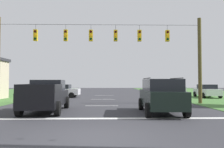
{
  "coord_description": "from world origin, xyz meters",
  "views": [
    {
      "loc": [
        0.4,
        -7.53,
        1.83
      ],
      "look_at": [
        0.89,
        14.75,
        2.6
      ],
      "focal_mm": 36.32,
      "sensor_mm": 36.0,
      "label": 1
    }
  ],
  "objects": [
    {
      "name": "lane_dash_2",
      "position": [
        0.0,
        23.12,
        0.0
      ],
      "size": [
        2.5,
        0.15,
        0.01
      ],
      "primitive_type": "cube",
      "rotation": [
        0.0,
        0.0,
        1.57
      ],
      "color": "white",
      "rests_on": "ground"
    },
    {
      "name": "stop_bar_stripe",
      "position": [
        0.0,
        3.82,
        0.0
      ],
      "size": [
        14.37,
        0.45,
        0.01
      ],
      "primitive_type": "cube",
      "color": "white",
      "rests_on": "ground"
    },
    {
      "name": "pickup_truck",
      "position": [
        -3.33,
        6.54,
        0.97
      ],
      "size": [
        2.48,
        5.48,
        1.95
      ],
      "color": "black",
      "rests_on": "ground"
    },
    {
      "name": "distant_car_far_parked",
      "position": [
        11.96,
        18.45,
        0.79
      ],
      "size": [
        2.21,
        4.39,
        1.52
      ],
      "color": "silver",
      "rests_on": "ground"
    },
    {
      "name": "suv_black",
      "position": [
        3.54,
        5.57,
        1.06
      ],
      "size": [
        2.36,
        4.87,
        2.05
      ],
      "color": "black",
      "rests_on": "ground"
    },
    {
      "name": "lane_dash_0",
      "position": [
        0.0,
        9.82,
        0.0
      ],
      "size": [
        2.5,
        0.15,
        0.01
      ],
      "primitive_type": "cube",
      "rotation": [
        0.0,
        0.0,
        1.57
      ],
      "color": "white",
      "rests_on": "ground"
    },
    {
      "name": "distant_car_oncoming",
      "position": [
        10.7,
        28.48,
        0.79
      ],
      "size": [
        4.36,
        2.14,
        1.52
      ],
      "color": "silver",
      "rests_on": "ground"
    },
    {
      "name": "distant_car_crossing_white",
      "position": [
        -4.99,
        19.15,
        0.79
      ],
      "size": [
        4.38,
        2.18,
        1.52
      ],
      "color": "silver",
      "rests_on": "ground"
    },
    {
      "name": "overhead_signal_span",
      "position": [
        -0.13,
        11.29,
        4.18
      ],
      "size": [
        17.11,
        0.31,
        7.22
      ],
      "color": "brown",
      "rests_on": "ground"
    },
    {
      "name": "ground_plane",
      "position": [
        0.0,
        0.0,
        0.0
      ],
      "size": [
        120.0,
        120.0,
        0.0
      ],
      "primitive_type": "plane",
      "color": "#333338"
    },
    {
      "name": "lane_dash_1",
      "position": [
        0.0,
        16.2,
        0.0
      ],
      "size": [
        2.5,
        0.15,
        0.01
      ],
      "primitive_type": "cube",
      "rotation": [
        0.0,
        0.0,
        1.57
      ],
      "color": "white",
      "rests_on": "ground"
    }
  ]
}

